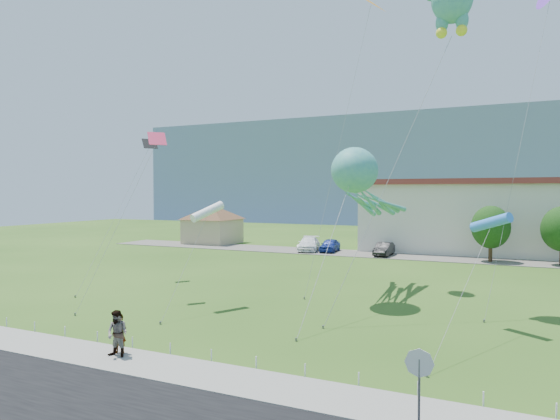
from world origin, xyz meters
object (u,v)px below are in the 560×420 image
at_px(stop_sign, 419,371).
at_px(octopus_kite, 361,184).
at_px(pavilion, 213,221).
at_px(parked_car_blue, 330,245).
at_px(pedestrian_left, 120,334).
at_px(pedestrian_right, 117,334).
at_px(parked_car_black, 384,249).
at_px(parked_car_white, 309,244).

xyz_separation_m(stop_sign, octopus_kite, (-6.33, 16.76, 5.39)).
relative_size(pavilion, parked_car_blue, 2.16).
bearing_deg(parked_car_blue, stop_sign, -72.77).
xyz_separation_m(pedestrian_left, octopus_kite, (5.99, 14.79, 6.35)).
relative_size(pedestrian_right, octopus_kite, 0.12).
height_order(parked_car_blue, octopus_kite, octopus_kite).
distance_m(parked_car_blue, octopus_kite, 25.56).
height_order(pedestrian_right, parked_car_black, pedestrian_right).
xyz_separation_m(pavilion, parked_car_black, (23.63, -3.70, -2.27)).
xyz_separation_m(stop_sign, parked_car_white, (-18.73, 39.32, -1.03)).
xyz_separation_m(pedestrian_right, parked_car_white, (-6.64, 37.75, -0.20)).
relative_size(parked_car_blue, octopus_kite, 0.27).
bearing_deg(parked_car_blue, parked_car_white, 177.26).
distance_m(pedestrian_left, octopus_kite, 17.18).
bearing_deg(stop_sign, pedestrian_right, 172.59).
relative_size(pedestrian_right, parked_car_black, 0.44).
relative_size(stop_sign, parked_car_black, 0.59).
xyz_separation_m(parked_car_white, parked_car_blue, (2.52, 0.10, -0.05)).
bearing_deg(octopus_kite, stop_sign, -69.30).
height_order(parked_car_white, octopus_kite, octopus_kite).
xyz_separation_m(pavilion, parked_car_blue, (17.30, -2.78, -2.24)).
bearing_deg(pedestrian_left, pavilion, 103.75).
height_order(stop_sign, pedestrian_left, stop_sign).
distance_m(parked_car_white, octopus_kite, 26.53).
distance_m(stop_sign, pedestrian_right, 12.22).
height_order(parked_car_blue, parked_car_black, parked_car_blue).
height_order(parked_car_black, octopus_kite, octopus_kite).
relative_size(stop_sign, pedestrian_left, 1.55).
bearing_deg(pavilion, octopus_kite, -43.13).
xyz_separation_m(pedestrian_left, parked_car_blue, (-3.88, 37.46, -0.12)).
distance_m(stop_sign, parked_car_blue, 42.64).
distance_m(pavilion, parked_car_white, 15.21).
bearing_deg(stop_sign, parked_car_blue, 112.34).
bearing_deg(pedestrian_left, octopus_kite, 53.94).
height_order(pavilion, parked_car_blue, pavilion).
bearing_deg(pavilion, pedestrian_left, -62.24).
bearing_deg(parked_car_black, parked_car_white, 174.62).
bearing_deg(parked_car_black, parked_car_blue, 171.60).
relative_size(parked_car_white, octopus_kite, 0.34).
bearing_deg(parked_car_black, octopus_kite, -80.86).
height_order(pedestrian_left, parked_car_black, pedestrian_left).
height_order(pavilion, stop_sign, pavilion).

